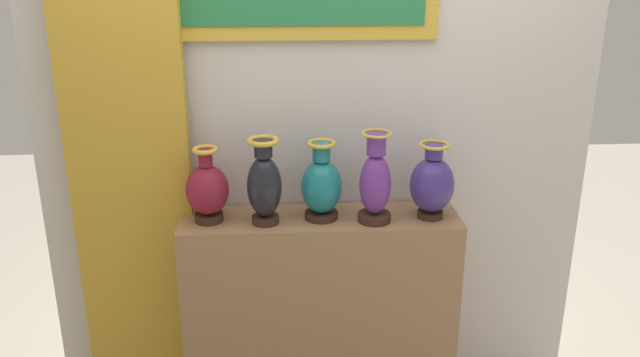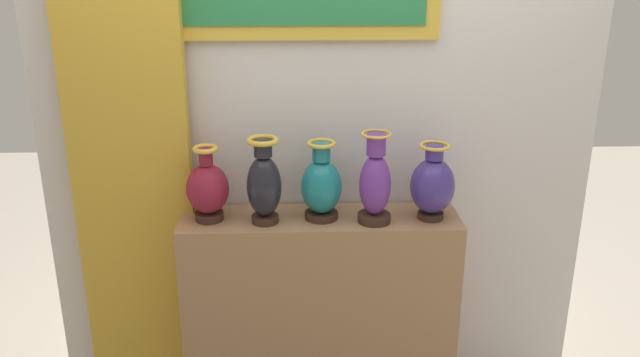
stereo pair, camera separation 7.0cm
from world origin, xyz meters
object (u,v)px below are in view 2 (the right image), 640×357
Objects in this scene: vase_onyx at (264,184)px; vase_indigo at (432,185)px; vase_violet at (375,183)px; vase_teal at (321,186)px; vase_burgundy at (208,188)px.

vase_onyx is 1.12× the size of vase_indigo.
vase_teal is at bearing 168.70° from vase_violet.
vase_indigo is at bearing 5.90° from vase_violet.
vase_onyx is 1.08× the size of vase_teal.
vase_teal is at bearing 177.70° from vase_indigo.
vase_burgundy is 0.70m from vase_violet.
vase_burgundy is at bearing 179.02° from vase_indigo.
vase_onyx is at bearing -171.51° from vase_teal.
vase_onyx is at bearing 178.93° from vase_violet.
vase_violet reaches higher than vase_burgundy.
vase_teal reaches higher than vase_burgundy.
vase_indigo reaches higher than vase_burgundy.
vase_burgundy is 0.48m from vase_teal.
vase_violet is 0.25m from vase_indigo.
vase_violet is at bearing -11.30° from vase_teal.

